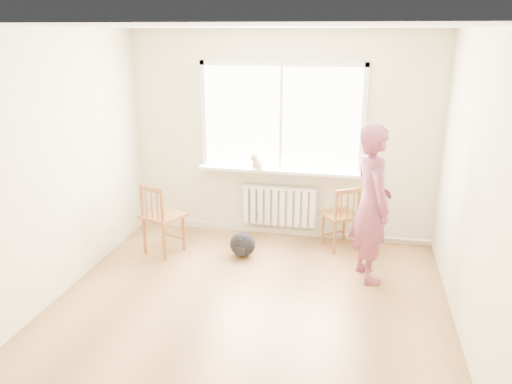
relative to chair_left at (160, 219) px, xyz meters
The scene contains 13 objects.
floor 1.93m from the chair_left, 44.10° to the right, with size 4.50×4.50×0.00m, color #A27042.
ceiling 2.92m from the chair_left, 44.10° to the right, with size 4.50×4.50×0.00m, color white.
back_wall 1.87m from the chair_left, 35.09° to the left, with size 4.00×0.01×2.70m, color beige.
window 2.03m from the chair_left, 34.37° to the left, with size 2.12×0.05×1.42m.
windowsill 1.65m from the chair_left, 31.83° to the left, with size 2.15×0.22×0.04m, color white.
radiator 1.59m from the chair_left, 32.39° to the left, with size 1.00×0.12×0.55m.
heating_pipe 2.77m from the chair_left, 18.84° to the left, with size 0.04×0.04×1.40m, color silver.
baseboard 1.69m from the chair_left, 34.66° to the left, with size 4.00×0.03×0.08m, color beige.
chair_left is the anchor object (origin of this frame).
chair_right 2.27m from the chair_left, 15.47° to the left, with size 0.56×0.55×0.84m.
person 2.55m from the chair_left, ahead, with size 0.64×0.42×1.75m, color #CB4346.
cat 1.44m from the chair_left, 34.94° to the left, with size 0.23×0.40×0.27m.
backpack 1.06m from the chair_left, ahead, with size 0.31×0.24×0.31m, color black.
Camera 1 is at (1.00, -4.06, 2.67)m, focal length 35.00 mm.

